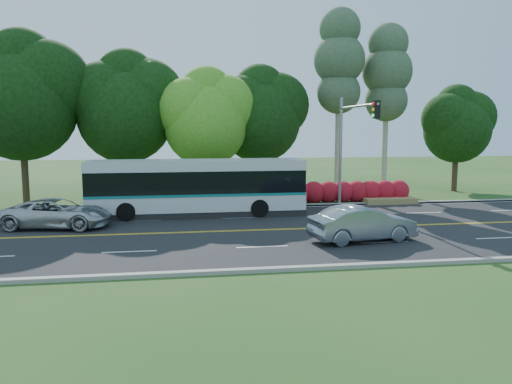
{
  "coord_description": "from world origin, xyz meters",
  "views": [
    {
      "loc": [
        -3.97,
        -23.92,
        5.01
      ],
      "look_at": [
        0.1,
        2.0,
        1.66
      ],
      "focal_mm": 35.0,
      "sensor_mm": 36.0,
      "label": 1
    }
  ],
  "objects": [
    {
      "name": "bougainvillea_hedge",
      "position": [
        7.18,
        8.15,
        0.72
      ],
      "size": [
        9.5,
        2.25,
        1.5
      ],
      "color": "maroon",
      "rests_on": "ground"
    },
    {
      "name": "sedan",
      "position": [
        4.11,
        -3.11,
        0.8
      ],
      "size": [
        4.97,
        2.43,
        1.57
      ],
      "primitive_type": "imported",
      "rotation": [
        0.0,
        0.0,
        1.74
      ],
      "color": "slate",
      "rests_on": "road"
    },
    {
      "name": "curb_south",
      "position": [
        0.0,
        -7.15,
        0.07
      ],
      "size": [
        60.0,
        0.3,
        0.15
      ],
      "primitive_type": "cube",
      "color": "gray",
      "rests_on": "ground"
    },
    {
      "name": "suv",
      "position": [
        -10.03,
        2.14,
        0.76
      ],
      "size": [
        5.64,
        3.29,
        1.47
      ],
      "primitive_type": "imported",
      "rotation": [
        0.0,
        0.0,
        1.41
      ],
      "color": "silver",
      "rests_on": "road"
    },
    {
      "name": "curb_north",
      "position": [
        0.0,
        7.15,
        0.07
      ],
      "size": [
        60.0,
        0.3,
        0.15
      ],
      "primitive_type": "cube",
      "color": "gray",
      "rests_on": "ground"
    },
    {
      "name": "road",
      "position": [
        0.0,
        0.0,
        0.01
      ],
      "size": [
        60.0,
        14.0,
        0.02
      ],
      "primitive_type": "cube",
      "color": "black",
      "rests_on": "ground"
    },
    {
      "name": "traffic_signal",
      "position": [
        6.49,
        5.4,
        4.67
      ],
      "size": [
        0.42,
        6.1,
        7.0
      ],
      "color": "gray",
      "rests_on": "ground"
    },
    {
      "name": "lane_markings",
      "position": [
        -0.09,
        0.0,
        0.02
      ],
      "size": [
        57.6,
        13.82,
        0.0
      ],
      "color": "gold",
      "rests_on": "road"
    },
    {
      "name": "tree_row",
      "position": [
        -5.15,
        12.13,
        6.73
      ],
      "size": [
        44.7,
        9.1,
        13.84
      ],
      "color": "#2F1F15",
      "rests_on": "ground"
    },
    {
      "name": "transit_bus",
      "position": [
        -2.91,
        4.72,
        1.61
      ],
      "size": [
        12.26,
        2.77,
        3.2
      ],
      "rotation": [
        0.0,
        0.0,
        0.01
      ],
      "color": "silver",
      "rests_on": "road"
    },
    {
      "name": "ground",
      "position": [
        0.0,
        0.0,
        0.0
      ],
      "size": [
        120.0,
        120.0,
        0.0
      ],
      "primitive_type": "plane",
      "color": "#1D4517",
      "rests_on": "ground"
    },
    {
      "name": "grass_verge",
      "position": [
        0.0,
        9.0,
        0.05
      ],
      "size": [
        60.0,
        4.0,
        0.1
      ],
      "primitive_type": "cube",
      "color": "#1D4517",
      "rests_on": "ground"
    }
  ]
}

